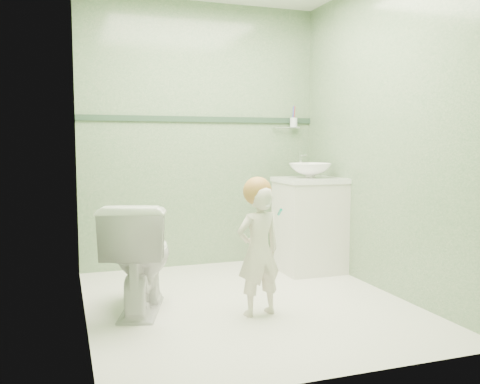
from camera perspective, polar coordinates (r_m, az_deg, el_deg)
name	(u,v)px	position (r m, az deg, el deg)	size (l,w,h in m)	color
ground	(247,303)	(3.76, 0.76, -12.11)	(2.50, 2.50, 0.00)	white
room_shell	(247,133)	(3.59, 0.79, 6.47)	(2.50, 2.54, 2.40)	#668D64
trim_stripe	(201,119)	(4.78, -4.30, 8.00)	(2.20, 0.02, 0.05)	#2B4433
vanity	(309,226)	(4.62, 7.66, -3.76)	(0.52, 0.50, 0.80)	silver
counter	(310,180)	(4.58, 7.72, 1.31)	(0.54, 0.52, 0.04)	white
basin	(310,170)	(4.57, 7.73, 2.36)	(0.37, 0.37, 0.13)	white
faucet	(301,161)	(4.73, 6.74, 3.45)	(0.03, 0.13, 0.18)	silver
cup_holder	(293,123)	(5.03, 5.84, 7.61)	(0.26, 0.07, 0.21)	silver
toilet	(139,256)	(3.58, -11.02, -6.96)	(0.42, 0.73, 0.75)	white
toddler	(259,251)	(3.42, 2.06, -6.52)	(0.31, 0.21, 0.86)	silver
hair_cap	(257,191)	(3.38, 1.93, 0.09)	(0.19, 0.19, 0.19)	#A77234
teal_toothbrush	(278,211)	(3.30, 4.26, -2.15)	(0.11, 0.14, 0.08)	#099C8C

